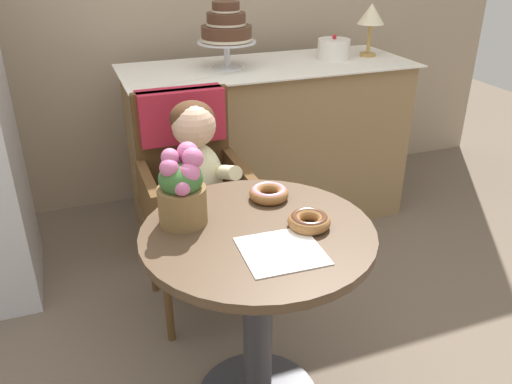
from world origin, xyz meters
The scene contains 11 objects.
cafe_table centered at (0.00, 0.00, 0.51)m, with size 0.72×0.72×0.72m.
wicker_chair centered at (-0.04, 0.70, 0.64)m, with size 0.42×0.45×0.95m.
seated_child centered at (-0.04, 0.55, 0.68)m, with size 0.27×0.32×0.73m.
paper_napkin centered at (0.02, -0.14, 0.72)m, with size 0.23×0.22×0.00m, color white.
donut_front centered at (0.15, -0.04, 0.74)m, with size 0.13×0.13×0.04m.
donut_mid centered at (0.11, 0.18, 0.74)m, with size 0.13×0.13×0.04m.
flower_vase centered at (-0.20, 0.13, 0.84)m, with size 0.15×0.15×0.25m.
display_counter centered at (0.55, 1.30, 0.45)m, with size 1.56×0.62×0.90m.
tiered_cake_stand centered at (0.32, 1.30, 1.10)m, with size 0.30×0.30×0.33m.
round_layer_cake centered at (0.94, 1.32, 0.95)m, with size 0.18×0.18×0.13m.
table_lamp centered at (1.16, 1.32, 1.12)m, with size 0.15×0.15×0.28m.
Camera 1 is at (-0.48, -1.28, 1.53)m, focal length 36.63 mm.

